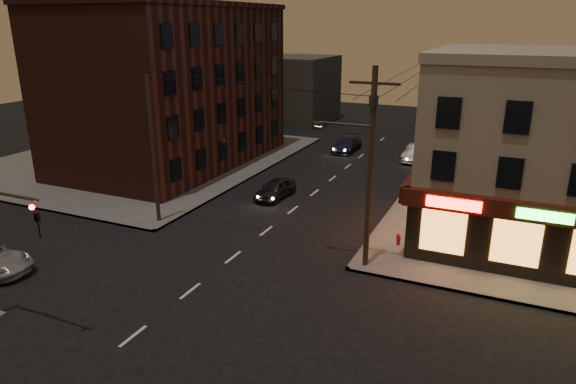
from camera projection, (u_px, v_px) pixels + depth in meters
The scene contains 14 objects.
ground at pixel (190, 291), 24.10m from camera, with size 120.00×120.00×0.00m, color black.
sidewalk_nw at pixel (146, 157), 47.52m from camera, with size 24.00×28.00×0.15m, color #514F4C.
pizza_building at pixel (572, 151), 27.83m from camera, with size 15.85×12.85×10.50m.
brick_apartment at pixel (172, 88), 44.09m from camera, with size 12.00×20.00×13.00m, color #401B14.
bg_building_ne_a at pixel (529, 113), 50.43m from camera, with size 10.00×12.00×7.00m, color #3F3D3A.
bg_building_nw at pixel (294, 89), 64.24m from camera, with size 9.00×10.00×8.00m, color #3F3D3A.
bg_building_ne_b at pixel (511, 99), 63.48m from camera, with size 8.00×8.00×6.00m, color #3F3D3A.
utility_pole_main at pixel (368, 159), 24.70m from camera, with size 4.20×0.44×10.00m.
utility_pole_far at pixel (446, 105), 47.67m from camera, with size 0.26×0.26×9.00m, color #382619.
utility_pole_west at pixel (153, 151), 30.90m from camera, with size 0.24×0.24×9.00m, color #382619.
sedan_near at pixel (275, 189), 36.63m from camera, with size 1.61×4.00×1.36m, color black.
sedan_mid at pixel (416, 153), 46.47m from camera, with size 1.54×4.41×1.45m, color slate.
sedan_far at pixel (347, 144), 49.99m from camera, with size 1.94×4.78×1.39m, color #1B1B36.
fire_hydrant at pixel (398, 238), 28.63m from camera, with size 0.31×0.31×0.69m.
Camera 1 is at (12.98, -17.62, 12.03)m, focal length 32.00 mm.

